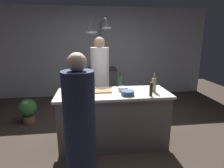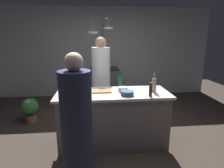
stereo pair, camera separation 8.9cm
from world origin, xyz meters
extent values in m
plane|color=#382D26|center=(0.00, 0.00, 0.00)|extent=(9.00, 9.00, 0.00)
cube|color=#9EA3A8|center=(0.00, 2.85, 1.30)|extent=(6.40, 0.16, 2.60)
cube|color=slate|center=(0.00, 0.00, 0.43)|extent=(1.72, 0.66, 0.86)
cube|color=beige|center=(0.00, 0.00, 0.88)|extent=(1.80, 0.72, 0.04)
cube|color=#47474C|center=(0.00, 2.45, 0.43)|extent=(0.76, 0.60, 0.86)
cube|color=black|center=(0.00, 2.45, 0.88)|extent=(0.80, 0.64, 0.03)
cylinder|color=white|center=(-0.15, 0.92, 0.78)|extent=(0.37, 0.37, 1.56)
sphere|color=tan|center=(-0.15, 0.92, 1.66)|extent=(0.21, 0.21, 0.21)
cylinder|color=#4C4C51|center=(-0.52, -0.62, 0.33)|extent=(0.06, 0.06, 0.62)
cylinder|color=black|center=(-0.52, -0.62, 0.66)|extent=(0.26, 0.26, 0.04)
cylinder|color=#262D4C|center=(-0.49, -0.97, 0.72)|extent=(0.34, 0.34, 1.43)
sphere|color=beige|center=(-0.49, -0.97, 1.52)|extent=(0.20, 0.20, 0.20)
cylinder|color=gray|center=(0.00, 2.70, 1.07)|extent=(0.04, 0.04, 2.15)
cylinder|color=gray|center=(0.00, 2.02, 2.15)|extent=(0.04, 1.36, 0.04)
cylinder|color=gray|center=(-0.30, 1.51, 1.85)|extent=(0.27, 0.27, 0.04)
cylinder|color=gray|center=(-0.30, 1.49, 2.00)|extent=(0.01, 0.01, 0.30)
cylinder|color=gray|center=(0.05, 1.45, 1.95)|extent=(0.20, 0.20, 0.04)
cylinder|color=gray|center=(0.05, 1.49, 2.05)|extent=(0.01, 0.01, 0.20)
cylinder|color=brown|center=(-1.66, 0.99, 0.08)|extent=(0.24, 0.24, 0.16)
sphere|color=#2D6633|center=(-1.66, 0.99, 0.34)|extent=(0.36, 0.36, 0.36)
cube|color=#997047|center=(-0.18, 0.06, 0.91)|extent=(0.32, 0.22, 0.02)
cylinder|color=#382319|center=(0.54, -0.26, 1.01)|extent=(0.05, 0.05, 0.21)
cylinder|color=brown|center=(-0.63, -0.24, 1.02)|extent=(0.07, 0.07, 0.24)
cylinder|color=brown|center=(-0.63, -0.24, 1.18)|extent=(0.03, 0.03, 0.08)
cylinder|color=gray|center=(0.66, -0.03, 1.01)|extent=(0.07, 0.07, 0.22)
cylinder|color=gray|center=(0.66, -0.03, 1.16)|extent=(0.03, 0.03, 0.08)
cylinder|color=black|center=(-0.47, -0.11, 1.02)|extent=(0.07, 0.07, 0.24)
cylinder|color=black|center=(-0.47, -0.11, 1.18)|extent=(0.03, 0.03, 0.08)
cylinder|color=#193D23|center=(0.15, 0.26, 1.00)|extent=(0.07, 0.07, 0.20)
cylinder|color=#193D23|center=(0.15, 0.26, 1.15)|extent=(0.03, 0.03, 0.08)
cylinder|color=silver|center=(-0.55, 0.02, 0.90)|extent=(0.06, 0.06, 0.01)
cylinder|color=silver|center=(-0.55, 0.02, 0.94)|extent=(0.01, 0.01, 0.07)
cone|color=silver|center=(-0.55, 0.02, 1.01)|extent=(0.07, 0.07, 0.06)
cylinder|color=silver|center=(-0.59, 0.18, 0.90)|extent=(0.06, 0.06, 0.01)
cylinder|color=silver|center=(-0.59, 0.18, 0.94)|extent=(0.01, 0.01, 0.07)
cone|color=silver|center=(-0.59, 0.18, 1.01)|extent=(0.07, 0.07, 0.06)
cylinder|color=#B7B7BC|center=(0.17, 0.04, 0.94)|extent=(0.16, 0.16, 0.07)
cylinder|color=#334C6B|center=(0.20, -0.17, 0.93)|extent=(0.20, 0.20, 0.07)
camera|label=1|loc=(-0.38, -2.85, 1.76)|focal=30.07mm
camera|label=2|loc=(-0.29, -2.86, 1.76)|focal=30.07mm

